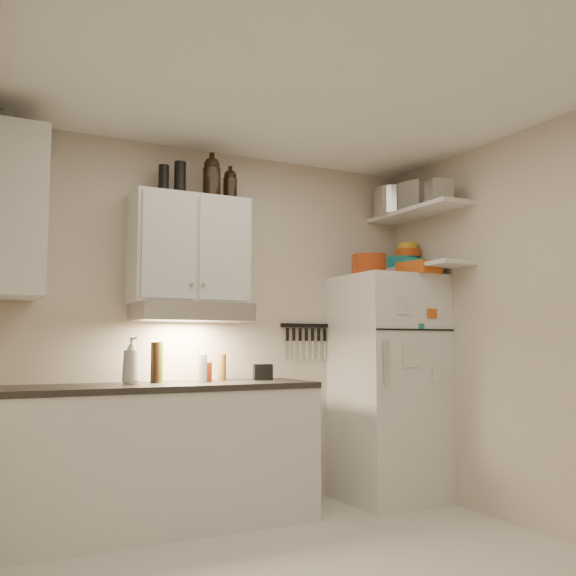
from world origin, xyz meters
name	(u,v)px	position (x,y,z in m)	size (l,w,h in m)	color
ceiling	(323,78)	(0.00, 0.00, 2.61)	(3.20, 3.00, 0.02)	white
back_wall	(220,327)	(0.00, 1.51, 1.30)	(3.20, 0.02, 2.60)	beige
right_wall	(542,325)	(1.61, 0.00, 1.30)	(0.02, 3.00, 2.60)	beige
base_cabinet	(155,460)	(-0.55, 1.20, 0.44)	(2.10, 0.60, 0.88)	white
countertop	(157,387)	(-0.55, 1.20, 0.90)	(2.10, 0.62, 0.04)	#2A2624
upper_cabinet	(189,250)	(-0.30, 1.33, 1.83)	(0.80, 0.33, 0.75)	white
side_cabinet	(14,214)	(-1.44, 1.20, 1.95)	(0.33, 0.55, 1.00)	white
range_hood	(191,312)	(-0.30, 1.27, 1.39)	(0.76, 0.46, 0.12)	silver
fridge	(389,387)	(1.25, 1.16, 0.85)	(0.70, 0.68, 1.70)	white
shelf_hi	(417,212)	(1.45, 1.02, 2.20)	(0.30, 0.95, 0.03)	white
shelf_lo	(418,268)	(1.45, 1.02, 1.76)	(0.30, 0.95, 0.03)	white
knife_strip	(305,326)	(0.70, 1.49, 1.32)	(0.42, 0.02, 0.03)	black
dutch_oven	(369,265)	(1.04, 1.11, 1.78)	(0.26, 0.26, 0.15)	#963311
book_stack	(419,268)	(1.37, 0.92, 1.75)	(0.22, 0.27, 0.09)	#CC5819
spice_jar	(402,269)	(1.33, 1.08, 1.76)	(0.07, 0.07, 0.11)	silver
stock_pot	(393,202)	(1.39, 1.27, 2.32)	(0.31, 0.31, 0.22)	silver
tin_a	(417,197)	(1.44, 1.02, 2.32)	(0.22, 0.19, 0.22)	#AAAAAD
tin_b	(439,191)	(1.40, 0.71, 2.29)	(0.16, 0.16, 0.16)	#AAAAAD
bowl_teal	(402,264)	(1.48, 1.26, 1.83)	(0.25, 0.25, 0.10)	#167D7C
bowl_orange	(408,253)	(1.50, 1.23, 1.91)	(0.20, 0.20, 0.06)	#CF4713
bowl_yellow	(407,247)	(1.50, 1.23, 1.96)	(0.16, 0.16, 0.05)	gold
plates	(411,263)	(1.39, 1.04, 1.80)	(0.21, 0.21, 0.05)	#167D7C
growler_a	(212,177)	(-0.16, 1.27, 2.35)	(0.12, 0.12, 0.29)	black
growler_b	(230,185)	(0.00, 1.32, 2.32)	(0.10, 0.10, 0.24)	black
thermos_a	(180,179)	(-0.38, 1.31, 2.32)	(0.08, 0.08, 0.23)	black
thermos_b	(164,180)	(-0.49, 1.34, 2.30)	(0.07, 0.07, 0.21)	black
side_jar	(4,123)	(-1.51, 1.31, 2.53)	(0.12, 0.12, 0.16)	silver
soap_bottle	(131,358)	(-0.71, 1.22, 1.09)	(0.13, 0.13, 0.33)	white
pepper_mill	(222,367)	(-0.04, 1.36, 1.01)	(0.06, 0.06, 0.19)	brown
oil_bottle	(159,362)	(-0.51, 1.29, 1.06)	(0.05, 0.05, 0.27)	#5F6A1A
vinegar_bottle	(155,363)	(-0.54, 1.27, 1.05)	(0.06, 0.06, 0.27)	black
clear_bottle	(203,369)	(-0.23, 1.22, 1.01)	(0.06, 0.06, 0.18)	silver
red_jar	(207,372)	(-0.18, 1.27, 0.99)	(0.07, 0.07, 0.13)	#963311
caddy	(263,372)	(0.24, 1.28, 0.98)	(0.13, 0.09, 0.11)	black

